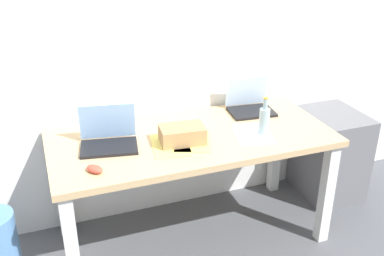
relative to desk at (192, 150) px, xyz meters
name	(u,v)px	position (x,y,z in m)	size (l,w,h in m)	color
ground_plane	(192,235)	(0.00, 0.00, -0.64)	(8.00, 8.00, 0.00)	#515459
back_wall	(168,27)	(0.00, 0.44, 0.66)	(5.20, 0.08, 2.60)	white
desk	(192,150)	(0.00, 0.00, 0.00)	(1.69, 0.76, 0.74)	tan
laptop_left	(108,138)	(-0.49, 0.04, 0.15)	(0.35, 0.28, 0.23)	black
laptop_right	(250,104)	(0.49, 0.22, 0.14)	(0.31, 0.26, 0.22)	black
beer_bottle	(264,120)	(0.41, -0.13, 0.19)	(0.06, 0.06, 0.24)	#99B7C1
computer_mouse	(95,169)	(-0.61, -0.23, 0.12)	(0.06, 0.10, 0.03)	#D84C38
cardboard_box	(182,135)	(-0.08, -0.07, 0.15)	(0.25, 0.16, 0.10)	tan
paper_sheet_center	(193,140)	(-0.02, -0.07, 0.10)	(0.21, 0.30, 0.00)	#F4E06B
paper_sheet_front_right	(253,134)	(0.35, -0.11, 0.10)	(0.21, 0.30, 0.00)	white
paper_yellow_folder	(170,145)	(-0.16, -0.08, 0.10)	(0.21, 0.30, 0.00)	#F4E06B
filing_cabinet	(330,154)	(1.15, 0.15, -0.32)	(0.40, 0.48, 0.65)	slate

